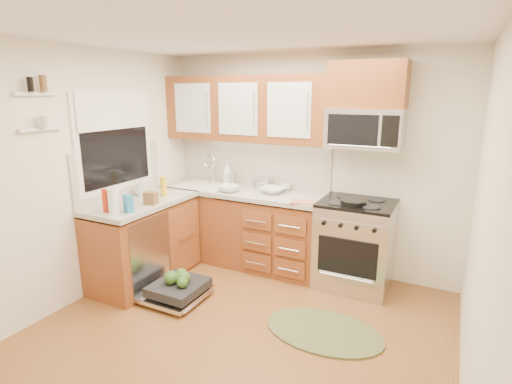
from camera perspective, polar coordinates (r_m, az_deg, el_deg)
The scene contains 38 objects.
floor at distance 3.69m, azimuth -3.13°, elevation -19.98°, with size 3.50×3.50×0.00m, color brown.
ceiling at distance 3.09m, azimuth -3.80°, elevation 22.20°, with size 3.50×3.50×0.00m, color white.
wall_back at distance 4.72m, azimuth 7.31°, elevation 4.04°, with size 3.50×0.04×2.50m, color silver.
wall_front at distance 1.96m, azimuth -30.80°, elevation -12.59°, with size 3.50×0.04×2.50m, color silver.
wall_left at distance 4.30m, azimuth -24.08°, elevation 1.93°, with size 0.04×3.50×2.50m, color silver.
wall_right at distance 2.77m, azimuth 29.88°, elevation -4.94°, with size 0.04×3.50×2.50m, color silver.
base_cabinet_back at distance 4.95m, azimuth -2.13°, elevation -5.25°, with size 2.05×0.60×0.85m, color brown.
base_cabinet_left at distance 4.65m, azimuth -15.68°, elevation -7.10°, with size 0.60×1.25×0.85m, color brown.
countertop_back at distance 4.81m, azimuth -2.24°, elevation 0.06°, with size 2.07×0.64×0.05m, color #B5B1A6.
countertop_left at distance 4.50m, azimuth -15.98°, elevation -1.46°, with size 0.64×1.27×0.05m, color #B5B1A6.
backsplash_back at distance 5.00m, azimuth -0.63°, elevation 4.25°, with size 2.05×0.02×0.57m, color #B0A99E.
backsplash_left at distance 4.63m, azimuth -18.94°, elevation 2.70°, with size 0.02×1.25×0.57m, color #B0A99E.
upper_cabinets at distance 4.79m, azimuth -1.56°, elevation 11.82°, with size 2.05×0.35×0.75m, color brown, non-canonical shape.
cabinet_over_mw at distance 4.30m, azimuth 15.71°, elevation 14.53°, with size 0.76×0.35×0.47m, color brown.
range at distance 4.45m, azimuth 13.92°, elevation -7.26°, with size 0.76×0.64×0.95m, color silver, non-canonical shape.
microwave at distance 4.29m, azimuth 15.26°, elevation 8.74°, with size 0.76×0.38×0.40m, color silver, non-canonical shape.
sink at distance 5.08m, azimuth -7.52°, elevation -0.43°, with size 0.62×0.50×0.26m, color white, non-canonical shape.
dishwasher at distance 4.27m, azimuth -11.42°, elevation -13.58°, with size 0.70×0.60×0.20m, color silver, non-canonical shape.
window at distance 4.57m, azimuth -19.50°, elevation 6.83°, with size 0.03×1.05×1.05m, color white, non-canonical shape.
window_blind at distance 4.52m, azimuth -19.62°, elevation 10.96°, with size 0.02×0.96×0.40m, color white.
shelf_upper at distance 3.98m, azimuth -28.91°, elevation 12.20°, with size 0.04×0.40×0.03m, color white.
shelf_lower at distance 4.00m, azimuth -28.40°, elevation 7.92°, with size 0.04×0.40×0.03m, color white.
rug at distance 3.78m, azimuth 9.64°, elevation -19.01°, with size 1.05×0.68×0.02m, color #5B6238, non-canonical shape.
skillet at distance 4.18m, azimuth 13.71°, elevation -1.42°, with size 0.26×0.26×0.05m, color black.
stock_pot at distance 4.83m, azimuth 0.82°, elevation 1.26°, with size 0.22×0.22×0.13m, color silver.
cutting_board at distance 4.25m, azimuth 6.81°, elevation -1.42°, with size 0.28×0.18×0.02m, color #B17551.
canister at distance 4.96m, azimuth -3.49°, elevation 1.78°, with size 0.10×0.10×0.17m, color silver.
paper_towel_roll at distance 4.08m, azimuth -19.65°, elevation -1.21°, with size 0.11×0.11×0.24m, color white.
mustard_bottle at distance 4.58m, azimuth -13.06°, elevation 0.76°, with size 0.07×0.07×0.22m, color gold.
red_bottle at distance 4.15m, azimuth -20.72°, elevation -1.16°, with size 0.06×0.06×0.23m, color red.
wooden_box at distance 4.30m, azimuth -14.80°, elevation -0.85°, with size 0.13×0.09×0.13m, color brown.
blue_carton at distance 4.07m, azimuth -17.78°, elevation -1.58°, with size 0.11×0.06×0.17m, color #277DB8.
bowl_a at distance 4.62m, azimuth 2.34°, elevation 0.25°, with size 0.28×0.28×0.07m, color #999999.
bowl_b at distance 4.70m, azimuth -3.89°, elevation 0.51°, with size 0.25×0.25×0.08m, color #999999.
cup at distance 4.76m, azimuth 4.32°, elevation 0.78°, with size 0.12×0.12×0.09m, color #999999.
soap_bottle_a at distance 5.04m, azimuth -4.10°, elevation 2.75°, with size 0.12×0.12×0.30m, color #999999.
soap_bottle_b at distance 4.67m, azimuth -15.86°, elevation 0.69°, with size 0.09×0.09×0.20m, color #999999.
soap_bottle_c at distance 4.71m, azimuth -16.36°, elevation 0.48°, with size 0.12×0.12×0.16m, color #999999.
Camera 1 is at (1.54, -2.64, 2.06)m, focal length 28.00 mm.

